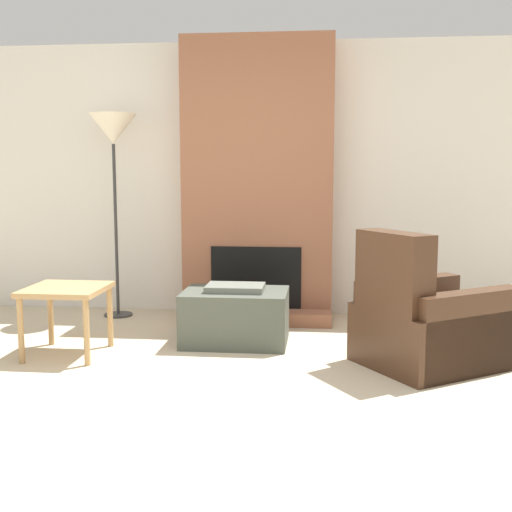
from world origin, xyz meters
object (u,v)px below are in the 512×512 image
(ottoman, at_px, (235,316))
(side_table, at_px, (66,297))
(floor_lamp_left, at_px, (113,136))
(armchair, at_px, (428,326))

(ottoman, xyz_separation_m, side_table, (-1.22, -0.46, 0.22))
(side_table, xyz_separation_m, floor_lamp_left, (-0.04, 1.32, 1.26))
(side_table, bearing_deg, floor_lamp_left, 91.65)
(ottoman, distance_m, floor_lamp_left, 2.12)
(ottoman, xyz_separation_m, floor_lamp_left, (-1.26, 0.86, 1.48))
(ottoman, height_order, floor_lamp_left, floor_lamp_left)
(ottoman, relative_size, armchair, 0.66)
(armchair, xyz_separation_m, side_table, (-2.67, -0.01, 0.16))
(side_table, height_order, floor_lamp_left, floor_lamp_left)
(side_table, distance_m, floor_lamp_left, 1.82)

